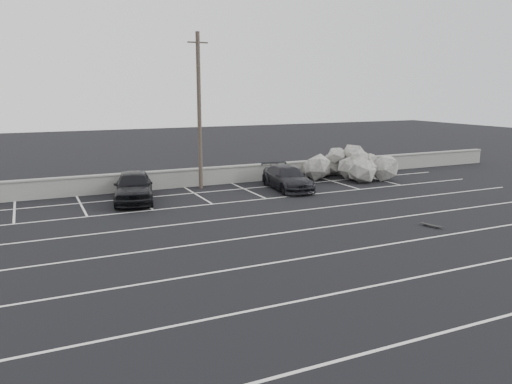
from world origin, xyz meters
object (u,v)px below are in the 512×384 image
car_left (134,186)px  skateboard (431,225)px  riprap_pile (349,169)px  utility_pole (199,111)px  trash_bin (296,175)px  car_right (287,178)px

car_left → skateboard: size_ratio=5.91×
riprap_pile → utility_pole: bearing=173.0°
trash_bin → utility_pole: bearing=175.1°
trash_bin → riprap_pile: size_ratio=0.14×
car_left → riprap_pile: 13.80m
car_right → riprap_pile: riprap_pile is taller
skateboard → car_left: bearing=120.0°
car_left → trash_bin: bearing=20.0°
utility_pole → trash_bin: bearing=-4.9°
car_left → car_right: size_ratio=1.02×
trash_bin → riprap_pile: (3.47, -0.66, 0.24)m
car_left → car_right: (8.64, -0.47, -0.13)m
utility_pole → trash_bin: (6.06, -0.52, -4.02)m
car_right → skateboard: size_ratio=5.78×
riprap_pile → car_right: bearing=-166.6°
utility_pole → riprap_pile: bearing=-7.0°
utility_pole → riprap_pile: size_ratio=1.52×
trash_bin → skateboard: (-0.04, -11.52, -0.34)m
riprap_pile → skateboard: 11.43m
utility_pole → riprap_pile: utility_pole is taller
trash_bin → car_right: bearing=-131.5°
car_left → riprap_pile: (13.78, 0.76, -0.15)m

